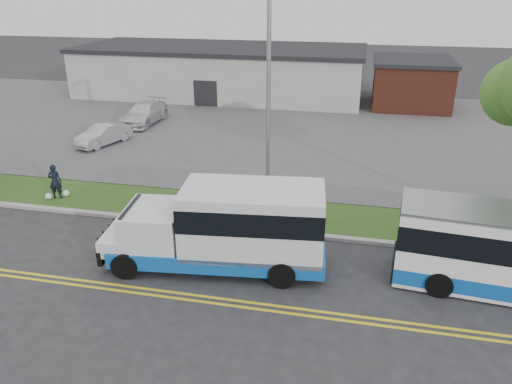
% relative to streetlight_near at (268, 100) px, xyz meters
% --- Properties ---
extents(ground, '(140.00, 140.00, 0.00)m').
position_rel_streetlight_near_xyz_m(ground, '(-3.00, -2.73, -5.23)').
color(ground, '#28282B').
rests_on(ground, ground).
extents(lane_line_north, '(70.00, 0.12, 0.01)m').
position_rel_streetlight_near_xyz_m(lane_line_north, '(-3.00, -6.58, -5.23)').
color(lane_line_north, yellow).
rests_on(lane_line_north, ground).
extents(lane_line_south, '(70.00, 0.12, 0.01)m').
position_rel_streetlight_near_xyz_m(lane_line_south, '(-3.00, -6.88, -5.23)').
color(lane_line_south, yellow).
rests_on(lane_line_south, ground).
extents(curb, '(80.00, 0.30, 0.15)m').
position_rel_streetlight_near_xyz_m(curb, '(-3.00, -1.63, -5.16)').
color(curb, '#9E9B93').
rests_on(curb, ground).
extents(verge, '(80.00, 3.30, 0.10)m').
position_rel_streetlight_near_xyz_m(verge, '(-3.00, 0.17, -5.18)').
color(verge, '#2A4C19').
rests_on(verge, ground).
extents(parking_lot, '(80.00, 25.00, 0.10)m').
position_rel_streetlight_near_xyz_m(parking_lot, '(-3.00, 14.27, -5.18)').
color(parking_lot, '#4C4C4F').
rests_on(parking_lot, ground).
extents(commercial_building, '(25.40, 10.40, 4.35)m').
position_rel_streetlight_near_xyz_m(commercial_building, '(-9.00, 24.27, -3.05)').
color(commercial_building, '#9E9E99').
rests_on(commercial_building, ground).
extents(brick_wing, '(6.30, 7.30, 3.90)m').
position_rel_streetlight_near_xyz_m(brick_wing, '(7.50, 23.27, -3.27)').
color(brick_wing, brown).
rests_on(brick_wing, ground).
extents(streetlight_near, '(0.35, 1.53, 9.50)m').
position_rel_streetlight_near_xyz_m(streetlight_near, '(0.00, 0.00, 0.00)').
color(streetlight_near, gray).
rests_on(streetlight_near, verge).
extents(shuttle_bus, '(8.33, 3.50, 3.10)m').
position_rel_streetlight_near_xyz_m(shuttle_bus, '(-0.46, -4.44, -3.57)').
color(shuttle_bus, '#0F51AA').
rests_on(shuttle_bus, ground).
extents(pedestrian, '(0.70, 0.55, 1.70)m').
position_rel_streetlight_near_xyz_m(pedestrian, '(-10.18, -0.44, -4.28)').
color(pedestrian, black).
rests_on(pedestrian, verge).
extents(parked_car_a, '(2.55, 4.09, 1.27)m').
position_rel_streetlight_near_xyz_m(parked_car_a, '(-12.13, 7.83, -4.50)').
color(parked_car_a, '#A8ABAF').
rests_on(parked_car_a, parking_lot).
extents(parked_car_b, '(2.23, 5.14, 1.47)m').
position_rel_streetlight_near_xyz_m(parked_car_b, '(-11.72, 13.15, -4.40)').
color(parked_car_b, silver).
rests_on(parked_car_b, parking_lot).
extents(grocery_bag_left, '(0.32, 0.32, 0.32)m').
position_rel_streetlight_near_xyz_m(grocery_bag_left, '(-10.48, -0.69, -4.97)').
color(grocery_bag_left, white).
rests_on(grocery_bag_left, verge).
extents(grocery_bag_right, '(0.32, 0.32, 0.32)m').
position_rel_streetlight_near_xyz_m(grocery_bag_right, '(-9.88, -0.19, -4.97)').
color(grocery_bag_right, white).
rests_on(grocery_bag_right, verge).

